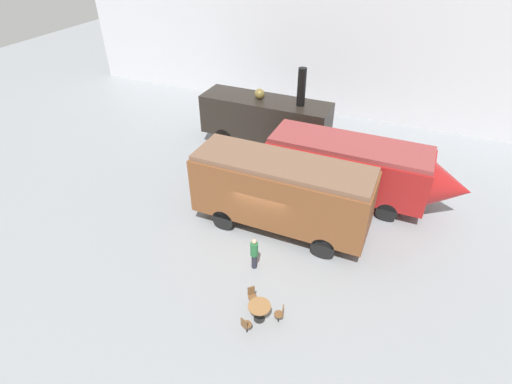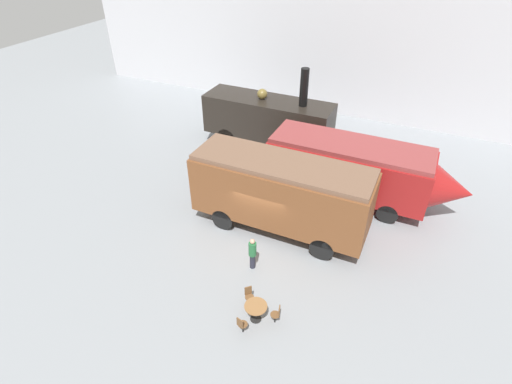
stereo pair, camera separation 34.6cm
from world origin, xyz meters
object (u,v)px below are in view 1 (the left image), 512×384
(steam_locomotive, at_px, (266,118))
(cafe_table_near, at_px, (259,309))
(cafe_chair_0, at_px, (252,295))
(streamlined_locomotive, at_px, (360,168))
(visitor_person, at_px, (254,253))
(passenger_coach_wooden, at_px, (281,190))

(steam_locomotive, xyz_separation_m, cafe_table_near, (5.03, -12.82, -1.46))
(cafe_chair_0, bearing_deg, streamlined_locomotive, 121.27)
(visitor_person, bearing_deg, steam_locomotive, 109.85)
(cafe_table_near, bearing_deg, cafe_chair_0, 134.33)
(steam_locomotive, relative_size, visitor_person, 5.07)
(streamlined_locomotive, xyz_separation_m, visitor_person, (-2.97, -6.93, -1.06))
(cafe_table_near, xyz_separation_m, visitor_person, (-1.28, 2.43, 0.27))
(steam_locomotive, height_order, cafe_table_near, steam_locomotive)
(streamlined_locomotive, bearing_deg, cafe_table_near, -100.24)
(streamlined_locomotive, relative_size, passenger_coach_wooden, 1.21)
(passenger_coach_wooden, relative_size, visitor_person, 5.14)
(cafe_chair_0, relative_size, visitor_person, 0.54)
(cafe_chair_0, distance_m, visitor_person, 2.02)
(steam_locomotive, bearing_deg, cafe_chair_0, -69.98)
(streamlined_locomotive, height_order, cafe_chair_0, streamlined_locomotive)
(steam_locomotive, height_order, passenger_coach_wooden, steam_locomotive)
(passenger_coach_wooden, distance_m, cafe_table_near, 5.82)
(streamlined_locomotive, height_order, passenger_coach_wooden, passenger_coach_wooden)
(passenger_coach_wooden, distance_m, cafe_chair_0, 5.21)
(steam_locomotive, bearing_deg, visitor_person, -70.15)
(cafe_chair_0, height_order, visitor_person, visitor_person)
(passenger_coach_wooden, xyz_separation_m, visitor_person, (-0.06, -3.02, -1.34))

